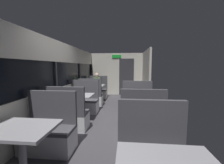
{
  "coord_description": "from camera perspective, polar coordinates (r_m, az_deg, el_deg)",
  "views": [
    {
      "loc": [
        0.53,
        -3.85,
        1.56
      ],
      "look_at": [
        0.02,
        1.34,
        1.01
      ],
      "focal_mm": 23.17,
      "sensor_mm": 36.0,
      "label": 1
    }
  ],
  "objects": [
    {
      "name": "bench_far_window_facing_entry",
      "position": [
        7.29,
        -5.76,
        -3.69
      ],
      "size": [
        0.95,
        0.5,
        1.1
      ],
      "color": "silver",
      "rests_on": "ground_plane"
    },
    {
      "name": "ground_plane",
      "position": [
        4.19,
        -2.16,
        -15.95
      ],
      "size": [
        3.3,
        9.2,
        0.02
      ],
      "primitive_type": "cube",
      "color": "#423F44"
    },
    {
      "name": "bench_front_aisle_facing_entry",
      "position": [
        2.26,
        15.72,
        -27.23
      ],
      "size": [
        0.95,
        0.5,
        1.1
      ],
      "color": "silver",
      "rests_on": "ground_plane"
    },
    {
      "name": "carriage_end_bulkhead",
      "position": [
        8.07,
        2.24,
        3.07
      ],
      "size": [
        2.9,
        0.11,
        2.3
      ],
      "color": "beige",
      "rests_on": "ground_plane"
    },
    {
      "name": "bench_far_window_facing_end",
      "position": [
        5.95,
        -8.42,
        -5.95
      ],
      "size": [
        0.95,
        0.5,
        1.1
      ],
      "color": "silver",
      "rests_on": "ground_plane"
    },
    {
      "name": "dining_table_near_window",
      "position": [
        2.45,
        -32.21,
        -17.06
      ],
      "size": [
        0.9,
        0.7,
        0.74
      ],
      "color": "#9E9EA3",
      "rests_on": "ground_plane"
    },
    {
      "name": "dining_table_far_window",
      "position": [
        6.57,
        -6.99,
        -2.04
      ],
      "size": [
        0.9,
        0.7,
        0.74
      ],
      "color": "#9E9EA3",
      "rests_on": "ground_plane"
    },
    {
      "name": "bench_rear_aisle_facing_end",
      "position": [
        3.41,
        11.78,
        -15.29
      ],
      "size": [
        0.95,
        0.5,
        1.1
      ],
      "color": "silver",
      "rests_on": "ground_plane"
    },
    {
      "name": "bench_near_window_facing_entry",
      "position": [
        3.1,
        -23.54,
        -17.91
      ],
      "size": [
        0.95,
        0.5,
        1.1
      ],
      "color": "silver",
      "rests_on": "ground_plane"
    },
    {
      "name": "bench_mid_window_facing_entry",
      "position": [
        5.11,
        -10.86,
        -7.99
      ],
      "size": [
        0.95,
        0.5,
        1.1
      ],
      "color": "silver",
      "rests_on": "ground_plane"
    },
    {
      "name": "carriage_window_panel_left",
      "position": [
        4.35,
        -21.5,
        -0.33
      ],
      "size": [
        0.09,
        8.48,
        2.3
      ],
      "color": "beige",
      "rests_on": "ground_plane"
    },
    {
      "name": "dining_table_mid_window",
      "position": [
        4.4,
        -13.54,
        -6.21
      ],
      "size": [
        0.9,
        0.7,
        0.74
      ],
      "color": "#9E9EA3",
      "rests_on": "ground_plane"
    },
    {
      "name": "carriage_aisle_panel_right",
      "position": [
        6.92,
        13.23,
        2.51
      ],
      "size": [
        0.08,
        2.4,
        2.3
      ],
      "primitive_type": "cube",
      "color": "beige",
      "rests_on": "ground_plane"
    },
    {
      "name": "bench_mid_window_facing_end",
      "position": [
        3.85,
        -16.91,
        -12.9
      ],
      "size": [
        0.95,
        0.5,
        1.1
      ],
      "color": "silver",
      "rests_on": "ground_plane"
    },
    {
      "name": "seated_passenger",
      "position": [
        7.19,
        -5.89,
        -2.14
      ],
      "size": [
        0.47,
        0.55,
        1.26
      ],
      "color": "#26262D",
      "rests_on": "ground_plane"
    },
    {
      "name": "dining_table_rear_aisle",
      "position": [
        3.98,
        10.8,
        -7.44
      ],
      "size": [
        0.9,
        0.7,
        0.74
      ],
      "color": "#9E9EA3",
      "rests_on": "ground_plane"
    },
    {
      "name": "bench_rear_aisle_facing_entry",
      "position": [
        4.73,
        9.95,
        -9.13
      ],
      "size": [
        0.95,
        0.5,
        1.1
      ],
      "color": "silver",
      "rests_on": "ground_plane"
    }
  ]
}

